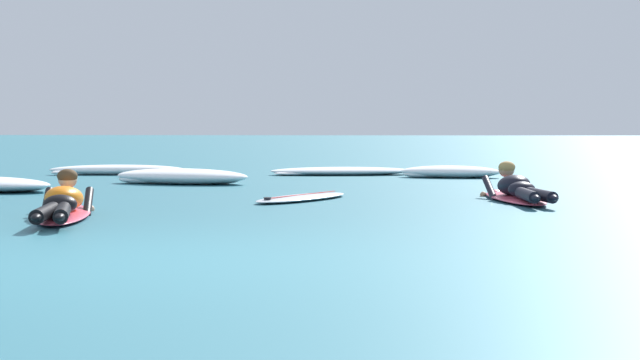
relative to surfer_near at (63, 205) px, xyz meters
name	(u,v)px	position (x,y,z in m)	size (l,w,h in m)	color
ground_plane	(286,180)	(1.62, 6.94, -0.14)	(120.00, 120.00, 0.00)	#2D6B7A
surfer_near	(63,205)	(0.00, 0.00, 0.00)	(1.03, 2.74, 0.53)	#E54C66
surfer_far	(517,191)	(5.00, 2.57, 0.00)	(0.81, 2.59, 0.55)	#E54C66
drifting_surfboard	(301,198)	(2.26, 2.60, -0.10)	(1.39, 1.90, 0.16)	silver
whitewater_front	(182,177)	(0.04, 5.86, -0.02)	(2.41, 1.38, 0.25)	white
whitewater_mid_left	(451,172)	(4.52, 7.99, -0.03)	(1.89, 0.99, 0.22)	white
whitewater_back	(342,171)	(2.52, 8.79, -0.07)	(2.83, 1.22, 0.15)	white
whitewater_far_band	(118,170)	(-1.77, 8.56, -0.05)	(2.62, 0.92, 0.19)	white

